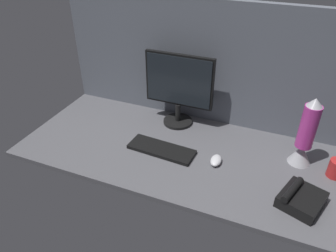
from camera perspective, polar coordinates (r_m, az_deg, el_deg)
The scene contains 8 objects.
ground_plane at distance 179.69cm, azimuth 2.80°, elevation -4.49°, with size 180.00×80.00×3.00cm, color #515156.
cubicle_wall_back at distance 192.16cm, azimuth 6.99°, elevation 11.03°, with size 180.00×5.00×73.10cm.
monitor at distance 189.73cm, azimuth 1.94°, elevation 7.01°, with size 41.59×18.00×44.60cm.
keyboard at distance 176.69cm, azimuth -1.19°, elevation -4.18°, with size 37.00×13.00×2.00cm, color black.
mouse at distance 169.86cm, azimuth 8.56°, elevation -6.09°, with size 5.60×9.60×3.40cm, color silver.
mug_red_plastic at distance 178.74cm, azimuth 27.82°, elevation -6.74°, with size 7.61×7.61×9.42cm.
lava_lamp at distance 174.32cm, azimuth 23.32°, elevation -1.84°, with size 11.61×11.61×37.99cm.
desk_phone at distance 157.43cm, azimuth 22.61°, elevation -11.89°, with size 22.44×23.64×8.80cm.
Camera 1 is at (45.66, -134.91, 108.06)cm, focal length 34.14 mm.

